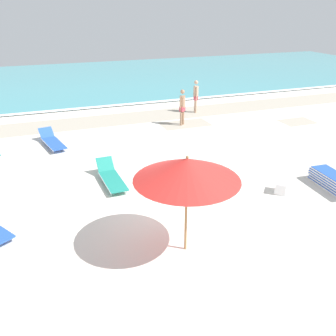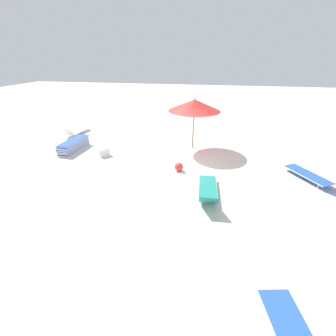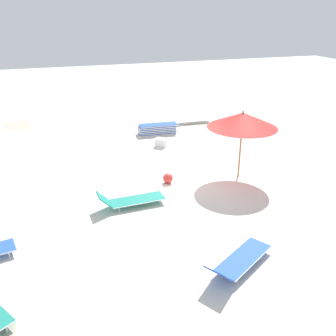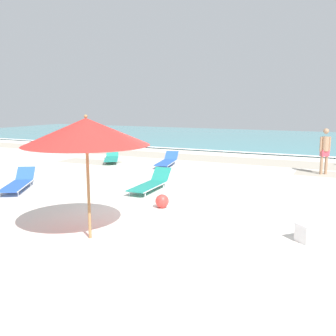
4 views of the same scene
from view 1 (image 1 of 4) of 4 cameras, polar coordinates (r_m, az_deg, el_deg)
name	(u,v)px [view 1 (image 1 of 4)]	position (r m, az deg, el deg)	size (l,w,h in m)	color
ground_plane	(170,205)	(11.47, 0.30, -5.66)	(60.00, 60.00, 0.16)	silver
ocean_water	(76,80)	(30.97, -13.87, 12.88)	(60.00, 18.24, 0.07)	teal
beach_umbrella	(187,170)	(8.39, 2.91, -0.24)	(2.47, 2.47, 2.48)	#9E7547
lounger_stack	(334,182)	(13.29, 23.95, -1.94)	(0.73, 1.96, 0.49)	blue
sun_lounger_beside_umbrella	(111,177)	(12.68, -8.63, -1.40)	(0.70, 2.12, 0.58)	#1E8475
sun_lounger_mid_beach_solo	(52,141)	(16.63, -17.22, 3.96)	(1.04, 2.27, 0.53)	blue
beachgoer_wading_adult	(182,105)	(18.52, 2.20, 9.55)	(0.38, 0.32, 1.76)	#A37A5B
beachgoer_shoreline_child	(196,94)	(20.82, 4.26, 11.11)	(0.27, 0.44, 1.76)	tan
beach_ball	(162,194)	(11.56, -0.92, -3.94)	(0.36, 0.36, 0.36)	red
cooler_box	(281,187)	(12.48, 16.82, -2.80)	(0.60, 0.61, 0.37)	white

